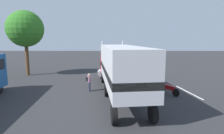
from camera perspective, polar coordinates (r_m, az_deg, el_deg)
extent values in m
plane|color=#2D2D30|center=(20.75, 1.16, -4.53)|extent=(120.00, 120.00, 0.00)
cube|color=silver|center=(19.68, 11.49, -5.39)|extent=(4.39, 0.71, 0.01)
cube|color=silver|center=(17.98, 22.46, -7.17)|extent=(4.38, 0.81, 0.01)
cube|color=#B21919|center=(22.08, -0.37, 0.73)|extent=(2.09, 2.70, 1.20)
cube|color=#B21919|center=(20.44, 0.10, 1.53)|extent=(1.69, 2.65, 2.20)
cube|color=silver|center=(23.01, -0.61, 1.04)|extent=(0.34, 2.09, 1.08)
cube|color=black|center=(22.07, -0.37, 0.89)|extent=(2.10, 2.74, 0.36)
cylinder|color=silver|center=(19.74, -2.90, 3.03)|extent=(0.18, 0.18, 3.40)
cylinder|color=silver|center=(19.99, 3.42, 3.10)|extent=(0.18, 0.18, 3.40)
cube|color=silver|center=(14.13, 2.99, 0.73)|extent=(10.74, 3.86, 2.80)
cube|color=black|center=(14.19, 2.98, -0.95)|extent=(10.74, 3.90, 0.44)
cylinder|color=silver|center=(20.93, -3.57, -1.78)|extent=(1.37, 0.79, 0.64)
cylinder|color=black|center=(22.47, -3.24, -2.12)|extent=(1.13, 0.43, 1.10)
cylinder|color=black|center=(22.69, 2.32, -2.01)|extent=(1.13, 0.43, 1.10)
cylinder|color=black|center=(20.22, -2.88, -3.29)|extent=(1.13, 0.43, 1.10)
cylinder|color=black|center=(20.46, 3.29, -3.15)|extent=(1.13, 0.43, 1.10)
cylinder|color=black|center=(15.41, -1.75, -6.97)|extent=(1.13, 0.43, 1.10)
cylinder|color=black|center=(15.73, 6.32, -6.70)|extent=(1.13, 0.43, 1.10)
cylinder|color=black|center=(10.46, 0.65, -14.52)|extent=(1.13, 0.43, 1.10)
cylinder|color=black|center=(10.93, 12.51, -13.70)|extent=(1.13, 0.43, 1.10)
cylinder|color=#2D3347|center=(17.07, -7.05, -6.00)|extent=(0.18, 0.18, 0.82)
cylinder|color=#2D3347|center=(16.93, -7.00, -6.12)|extent=(0.18, 0.18, 0.82)
cylinder|color=#A5728C|center=(16.84, -7.07, -3.75)|extent=(0.34, 0.34, 0.58)
sphere|color=tan|center=(16.76, -7.09, -2.40)|extent=(0.23, 0.23, 0.23)
cube|color=black|center=(16.82, -7.75, -3.68)|extent=(0.29, 0.22, 0.36)
cylinder|color=black|center=(17.10, 15.22, -6.49)|extent=(0.60, 0.45, 0.66)
cylinder|color=black|center=(16.22, 19.10, -7.46)|extent=(0.60, 0.45, 0.66)
cube|color=maroon|center=(16.58, 17.15, -6.03)|extent=(1.04, 0.82, 0.36)
cylinder|color=silver|center=(16.93, 15.53, -5.08)|extent=(0.27, 0.22, 0.69)
cylinder|color=brown|center=(26.65, -24.70, 2.38)|extent=(0.44, 0.44, 4.43)
sphere|color=#2F7321|center=(26.58, -25.21, 10.64)|extent=(4.64, 4.64, 4.64)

